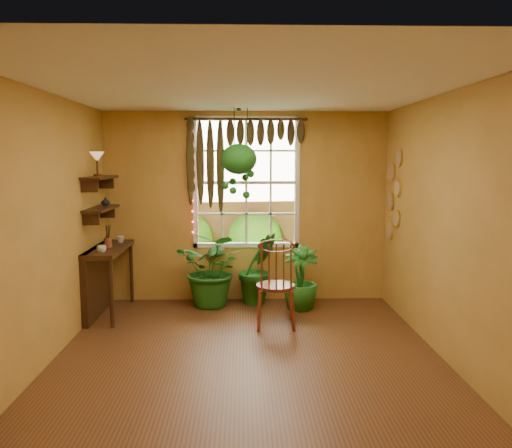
{
  "coord_description": "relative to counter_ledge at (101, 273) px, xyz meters",
  "views": [
    {
      "loc": [
        -0.05,
        -4.84,
        2.04
      ],
      "look_at": [
        0.11,
        1.15,
        1.25
      ],
      "focal_mm": 35.0,
      "sensor_mm": 36.0,
      "label": 1
    }
  ],
  "objects": [
    {
      "name": "backyard",
      "position": [
        2.15,
        5.27,
        0.73
      ],
      "size": [
        14.0,
        10.0,
        12.0
      ],
      "color": "#1F5A19",
      "rests_on": "ground"
    },
    {
      "name": "wall_back",
      "position": [
        1.91,
        0.65,
        0.8
      ],
      "size": [
        4.0,
        0.0,
        4.0
      ],
      "primitive_type": "plane",
      "rotation": [
        1.57,
        0.0,
        0.0
      ],
      "color": "gold",
      "rests_on": "floor"
    },
    {
      "name": "wall_right",
      "position": [
        3.91,
        -1.6,
        0.8
      ],
      "size": [
        0.0,
        4.5,
        4.5
      ],
      "primitive_type": "plane",
      "rotation": [
        1.57,
        0.0,
        -1.57
      ],
      "color": "gold",
      "rests_on": "floor"
    },
    {
      "name": "wall_left",
      "position": [
        -0.09,
        -1.6,
        0.8
      ],
      "size": [
        0.0,
        4.5,
        4.5
      ],
      "primitive_type": "plane",
      "rotation": [
        1.57,
        0.0,
        1.57
      ],
      "color": "gold",
      "rests_on": "floor"
    },
    {
      "name": "ceiling",
      "position": [
        1.91,
        -1.6,
        2.15
      ],
      "size": [
        4.5,
        4.5,
        0.0
      ],
      "primitive_type": "plane",
      "rotation": [
        3.14,
        0.0,
        0.0
      ],
      "color": "white",
      "rests_on": "wall_back"
    },
    {
      "name": "string_lights",
      "position": [
        1.15,
        0.59,
        1.2
      ],
      "size": [
        0.03,
        0.03,
        1.54
      ],
      "primitive_type": null,
      "color": "#FF2633",
      "rests_on": "window"
    },
    {
      "name": "cup_a",
      "position": [
        0.13,
        -0.39,
        0.39
      ],
      "size": [
        0.15,
        0.15,
        0.09
      ],
      "primitive_type": "imported",
      "rotation": [
        0.0,
        0.0,
        -0.38
      ],
      "color": "silver",
      "rests_on": "counter_ledge"
    },
    {
      "name": "wall_plates",
      "position": [
        3.89,
        0.19,
        1.0
      ],
      "size": [
        0.04,
        0.32,
        1.1
      ],
      "primitive_type": null,
      "color": "#F7EACA",
      "rests_on": "wall_right"
    },
    {
      "name": "floor",
      "position": [
        1.91,
        -1.6,
        -0.55
      ],
      "size": [
        4.5,
        4.5,
        0.0
      ],
      "primitive_type": "plane",
      "color": "brown",
      "rests_on": "ground"
    },
    {
      "name": "hanging_basket",
      "position": [
        1.81,
        0.25,
        1.43
      ],
      "size": [
        0.48,
        0.48,
        1.2
      ],
      "color": "black",
      "rests_on": "ceiling"
    },
    {
      "name": "tiffany_lamp",
      "position": [
        0.05,
        -0.15,
        1.49
      ],
      "size": [
        0.18,
        0.18,
        0.31
      ],
      "color": "#583419",
      "rests_on": "shelf_upper"
    },
    {
      "name": "brush_jar",
      "position": [
        0.11,
        -0.03,
        0.49
      ],
      "size": [
        0.1,
        0.1,
        0.37
      ],
      "color": "brown",
      "rests_on": "counter_ledge"
    },
    {
      "name": "potted_plant_mid",
      "position": [
        2.07,
        0.43,
        -0.04
      ],
      "size": [
        0.69,
        0.63,
        1.02
      ],
      "primitive_type": "imported",
      "rotation": [
        0.0,
        0.0,
        0.4
      ],
      "color": "#154F15",
      "rests_on": "floor"
    },
    {
      "name": "shelf_lower",
      "position": [
        0.03,
        0.0,
        0.85
      ],
      "size": [
        0.25,
        0.9,
        0.04
      ],
      "primitive_type": "cube",
      "color": "#3E2511",
      "rests_on": "wall_left"
    },
    {
      "name": "cup_b",
      "position": [
        0.19,
        0.32,
        0.39
      ],
      "size": [
        0.11,
        0.11,
        0.09
      ],
      "primitive_type": "imported",
      "rotation": [
        0.0,
        0.0,
        0.19
      ],
      "color": "beige",
      "rests_on": "counter_ledge"
    },
    {
      "name": "counter_ledge",
      "position": [
        0.0,
        0.0,
        0.0
      ],
      "size": [
        0.4,
        1.2,
        0.9
      ],
      "color": "#3E2511",
      "rests_on": "floor"
    },
    {
      "name": "windsor_chair",
      "position": [
        2.26,
        -0.56,
        -0.18
      ],
      "size": [
        0.49,
        0.52,
        1.27
      ],
      "rotation": [
        0.0,
        0.0,
        -0.03
      ],
      "color": "maroon",
      "rests_on": "floor"
    },
    {
      "name": "potted_plant_right",
      "position": [
        2.64,
        0.15,
        -0.12
      ],
      "size": [
        0.52,
        0.52,
        0.86
      ],
      "primitive_type": "imported",
      "rotation": [
        0.0,
        0.0,
        -0.07
      ],
      "color": "#154F15",
      "rests_on": "floor"
    },
    {
      "name": "shelf_upper",
      "position": [
        0.03,
        0.0,
        1.25
      ],
      "size": [
        0.25,
        0.9,
        0.04
      ],
      "primitive_type": "cube",
      "color": "#3E2511",
      "rests_on": "wall_left"
    },
    {
      "name": "window",
      "position": [
        1.91,
        0.68,
        1.15
      ],
      "size": [
        1.52,
        0.1,
        1.86
      ],
      "color": "white",
      "rests_on": "wall_back"
    },
    {
      "name": "shelf_vase",
      "position": [
        0.04,
        0.19,
        0.93
      ],
      "size": [
        0.11,
        0.11,
        0.12
      ],
      "primitive_type": "imported",
      "rotation": [
        0.0,
        0.0,
        -0.0
      ],
      "color": "#B2AD99",
      "rests_on": "shelf_lower"
    },
    {
      "name": "valance_vine",
      "position": [
        1.82,
        0.56,
        1.73
      ],
      "size": [
        1.7,
        0.12,
        1.1
      ],
      "color": "#3E2511",
      "rests_on": "window"
    },
    {
      "name": "potted_plant_left",
      "position": [
        1.45,
        0.32,
        -0.02
      ],
      "size": [
        1.18,
        1.1,
        1.05
      ],
      "primitive_type": "imported",
      "rotation": [
        0.0,
        0.0,
        -0.36
      ],
      "color": "#154F15",
      "rests_on": "floor"
    }
  ]
}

